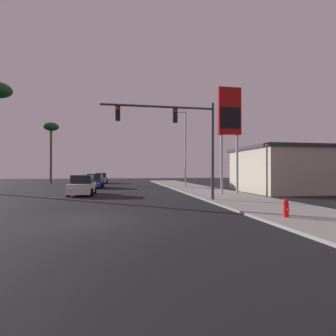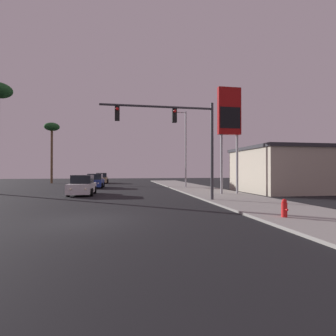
% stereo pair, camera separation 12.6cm
% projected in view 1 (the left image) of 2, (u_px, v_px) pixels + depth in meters
% --- Properties ---
extents(ground_plane, '(120.00, 120.00, 0.00)m').
position_uv_depth(ground_plane, '(86.00, 221.00, 10.62)').
color(ground_plane, black).
extents(sidewalk_right, '(5.00, 60.00, 0.12)m').
position_uv_depth(sidewalk_right, '(218.00, 194.00, 22.15)').
color(sidewalk_right, gray).
rests_on(sidewalk_right, ground).
extents(building_gas_station, '(10.30, 8.30, 4.30)m').
position_uv_depth(building_gas_station, '(295.00, 170.00, 25.41)').
color(building_gas_station, '#B2A893').
rests_on(building_gas_station, ground).
extents(car_tan, '(2.04, 4.32, 1.68)m').
position_uv_depth(car_tan, '(101.00, 179.00, 42.84)').
color(car_tan, tan).
rests_on(car_tan, ground).
extents(car_white, '(2.04, 4.34, 1.68)m').
position_uv_depth(car_white, '(82.00, 186.00, 22.11)').
color(car_white, silver).
rests_on(car_white, ground).
extents(car_blue, '(2.04, 4.34, 1.68)m').
position_uv_depth(car_blue, '(95.00, 181.00, 31.45)').
color(car_blue, navy).
rests_on(car_blue, ground).
extents(traffic_light_mast, '(7.48, 0.36, 6.50)m').
position_uv_depth(traffic_light_mast, '(182.00, 130.00, 17.26)').
color(traffic_light_mast, '#38383D').
rests_on(traffic_light_mast, sidewalk_right).
extents(street_lamp, '(1.74, 0.24, 9.00)m').
position_uv_depth(street_lamp, '(184.00, 145.00, 31.09)').
color(street_lamp, '#99999E').
rests_on(street_lamp, sidewalk_right).
extents(gas_station_sign, '(2.00, 0.42, 9.00)m').
position_uv_depth(gas_station_sign, '(229.00, 117.00, 22.22)').
color(gas_station_sign, '#99999E').
rests_on(gas_station_sign, sidewalk_right).
extents(fire_hydrant, '(0.24, 0.34, 0.76)m').
position_uv_depth(fire_hydrant, '(286.00, 208.00, 10.93)').
color(fire_hydrant, red).
rests_on(fire_hydrant, sidewalk_right).
extents(palm_tree_far, '(2.40, 2.40, 9.86)m').
position_uv_depth(palm_tree_far, '(51.00, 130.00, 42.43)').
color(palm_tree_far, brown).
rests_on(palm_tree_far, ground).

